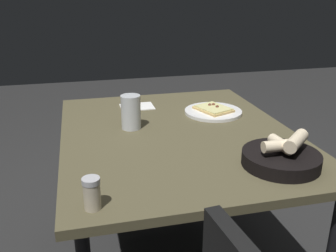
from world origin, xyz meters
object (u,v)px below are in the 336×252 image
(dining_table, at_px, (177,145))
(bread_basket, at_px, (281,157))
(beer_glass, at_px, (131,114))
(pepper_shaker, at_px, (92,195))
(pizza_plate, at_px, (213,111))

(dining_table, relative_size, bread_basket, 4.43)
(beer_glass, xyz_separation_m, pepper_shaker, (0.19, 0.57, -0.02))
(beer_glass, bearing_deg, pizza_plate, -165.64)
(dining_table, relative_size, pepper_shaker, 12.55)
(bread_basket, bearing_deg, pizza_plate, -87.12)
(pizza_plate, bearing_deg, beer_glass, 14.36)
(dining_table, height_order, bread_basket, bread_basket)
(bread_basket, distance_m, beer_glass, 0.63)
(bread_basket, bearing_deg, pepper_shaker, 10.13)
(beer_glass, relative_size, pepper_shaker, 1.56)
(beer_glass, bearing_deg, pepper_shaker, 71.67)
(beer_glass, bearing_deg, bread_basket, 132.91)
(dining_table, distance_m, pepper_shaker, 0.61)
(pepper_shaker, bearing_deg, beer_glass, -108.33)
(pizza_plate, bearing_deg, dining_table, 40.06)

